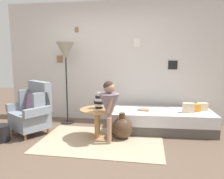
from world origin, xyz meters
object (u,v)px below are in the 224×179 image
daybed (162,121)px  book_on_daybed (144,110)px  armchair (33,110)px  person_child (109,104)px  side_table (97,117)px  floor_lamp (66,54)px  demijohn_near (122,128)px  magazine_basket (1,133)px  vase_striped (99,102)px

daybed → book_on_daybed: (-0.36, -0.04, 0.22)m
armchair → person_child: bearing=-9.5°
daybed → book_on_daybed: size_ratio=8.82×
side_table → person_child: (0.25, -0.20, 0.28)m
armchair → floor_lamp: bearing=60.9°
demijohn_near → magazine_basket: demijohn_near is taller
book_on_daybed → demijohn_near: (-0.36, -0.50, -0.22)m
side_table → book_on_daybed: 0.96m
side_table → person_child: 0.43m
book_on_daybed → person_child: bearing=-126.2°
daybed → book_on_daybed: 0.42m
side_table → floor_lamp: bearing=137.5°
floor_lamp → book_on_daybed: bearing=-7.9°
magazine_basket → book_on_daybed: bearing=22.0°
magazine_basket → vase_striped: bearing=16.4°
demijohn_near → daybed: bearing=36.7°
book_on_daybed → magazine_basket: 2.59m
floor_lamp → magazine_basket: (-0.75, -1.19, -1.35)m
book_on_daybed → demijohn_near: 0.66m
daybed → magazine_basket: bearing=-160.0°
person_child → side_table: bearing=140.9°
armchair → demijohn_near: size_ratio=2.09×
book_on_daybed → floor_lamp: bearing=172.1°
side_table → book_on_daybed: size_ratio=2.74×
demijohn_near → magazine_basket: size_ratio=1.66×
daybed → vase_striped: vase_striped is taller
book_on_daybed → demijohn_near: size_ratio=0.47×
magazine_basket → side_table: bearing=14.8°
vase_striped → demijohn_near: 0.61m
person_child → magazine_basket: person_child is taller
vase_striped → person_child: size_ratio=0.27×
daybed → side_table: side_table is taller
armchair → magazine_basket: bearing=-126.6°
person_child → demijohn_near: person_child is taller
daybed → demijohn_near: size_ratio=4.18×
armchair → vase_striped: 1.29m
armchair → magazine_basket: size_ratio=3.46×
book_on_daybed → vase_striped: bearing=-147.8°
armchair → daybed: 2.47m
demijohn_near → armchair: bearing=179.9°
armchair → magazine_basket: armchair is taller
armchair → person_child: 1.53m
side_table → magazine_basket: bearing=-165.2°
demijohn_near → magazine_basket: (-2.03, -0.46, -0.05)m
side_table → magazine_basket: 1.66m
person_child → book_on_daybed: person_child is taller
demijohn_near → side_table: bearing=-174.6°
person_child → magazine_basket: bearing=-173.3°
demijohn_near → person_child: bearing=-127.2°
side_table → vase_striped: (0.02, 0.05, 0.26)m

